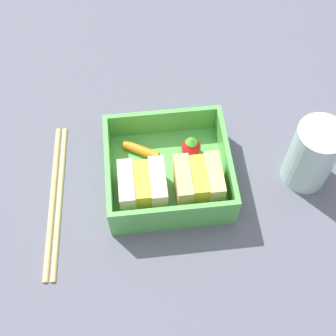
# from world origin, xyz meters

# --- Properties ---
(ground_plane) EXTENTS (1.20, 1.20, 0.02)m
(ground_plane) POSITION_xyz_m (0.00, 0.00, -0.01)
(ground_plane) COLOR #555664
(bento_tray) EXTENTS (0.15, 0.14, 0.01)m
(bento_tray) POSITION_xyz_m (0.00, 0.00, 0.01)
(bento_tray) COLOR #52AE4A
(bento_tray) RESTS_ON ground_plane
(bento_rim) EXTENTS (0.15, 0.14, 0.04)m
(bento_rim) POSITION_xyz_m (0.00, 0.00, 0.03)
(bento_rim) COLOR #52AE4A
(bento_rim) RESTS_ON bento_tray
(sandwich_left) EXTENTS (0.06, 0.06, 0.05)m
(sandwich_left) POSITION_xyz_m (-0.03, 0.03, 0.03)
(sandwich_left) COLOR tan
(sandwich_left) RESTS_ON bento_tray
(sandwich_center_left) EXTENTS (0.06, 0.06, 0.05)m
(sandwich_center_left) POSITION_xyz_m (0.03, 0.03, 0.03)
(sandwich_center_left) COLOR beige
(sandwich_center_left) RESTS_ON bento_tray
(strawberry_far_left) EXTENTS (0.03, 0.03, 0.03)m
(strawberry_far_left) POSITION_xyz_m (-0.03, -0.03, 0.03)
(strawberry_far_left) COLOR red
(strawberry_far_left) RESTS_ON bento_tray
(carrot_stick_far_left) EXTENTS (0.05, 0.03, 0.01)m
(carrot_stick_far_left) POSITION_xyz_m (0.03, -0.04, 0.02)
(carrot_stick_far_left) COLOR orange
(carrot_stick_far_left) RESTS_ON bento_tray
(chopstick_pair) EXTENTS (0.03, 0.21, 0.01)m
(chopstick_pair) POSITION_xyz_m (0.14, 0.01, 0.00)
(chopstick_pair) COLOR tan
(chopstick_pair) RESTS_ON ground_plane
(drinking_glass) EXTENTS (0.06, 0.06, 0.09)m
(drinking_glass) POSITION_xyz_m (-0.17, 0.01, 0.05)
(drinking_glass) COLOR silver
(drinking_glass) RESTS_ON ground_plane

